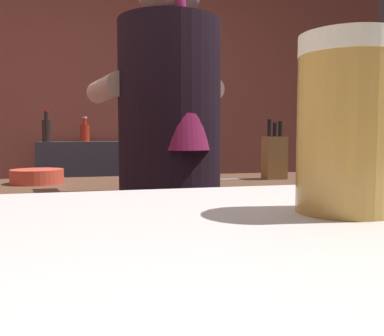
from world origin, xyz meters
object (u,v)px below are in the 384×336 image
at_px(bottle_hot_sauce, 47,130).
at_px(pint_glass_near, 345,125).
at_px(chefs_knife, 213,180).
at_px(mixing_bowl, 37,176).
at_px(knife_block, 274,157).
at_px(bartender, 171,172).
at_px(bottle_soy, 85,132).

bearing_deg(bottle_hot_sauce, pint_glass_near, -81.15).
relative_size(pint_glass_near, bottle_hot_sauce, 0.60).
distance_m(pint_glass_near, bottle_hot_sauce, 2.85).
bearing_deg(chefs_knife, mixing_bowl, 166.96).
distance_m(knife_block, mixing_bowl, 1.07).
bearing_deg(mixing_bowl, bartender, -47.33).
relative_size(bartender, chefs_knife, 7.08).
height_order(knife_block, mixing_bowl, knife_block).
bearing_deg(pint_glass_near, bottle_soy, 93.50).
xyz_separation_m(knife_block, pint_glass_near, (-0.68, -1.53, 0.10)).
height_order(bottle_hot_sauce, bottle_soy, bottle_hot_sauce).
distance_m(knife_block, pint_glass_near, 1.68).
bearing_deg(bartender, bottle_soy, -2.30).
relative_size(bartender, knife_block, 6.07).
height_order(pint_glass_near, bottle_soy, bottle_soy).
xyz_separation_m(bartender, mixing_bowl, (-0.48, 0.52, -0.05)).
height_order(bartender, bottle_soy, bartender).
bearing_deg(mixing_bowl, knife_block, -4.24).
bearing_deg(bartender, knife_block, -64.10).
height_order(knife_block, pint_glass_near, knife_block).
xyz_separation_m(mixing_bowl, chefs_knife, (0.76, -0.11, -0.03)).
bearing_deg(mixing_bowl, chefs_knife, -8.30).
relative_size(mixing_bowl, pint_glass_near, 1.68).
bearing_deg(bottle_hot_sauce, mixing_bowl, -87.42).
height_order(mixing_bowl, chefs_knife, mixing_bowl).
distance_m(bartender, pint_glass_near, 1.11).
bearing_deg(pint_glass_near, bartender, 85.20).
distance_m(knife_block, bottle_soy, 1.65).
bearing_deg(mixing_bowl, bottle_hot_sauce, 92.58).
bearing_deg(pint_glass_near, chefs_knife, 76.13).
relative_size(bottle_hot_sauce, bottle_soy, 1.20).
bearing_deg(knife_block, pint_glass_near, -113.99).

